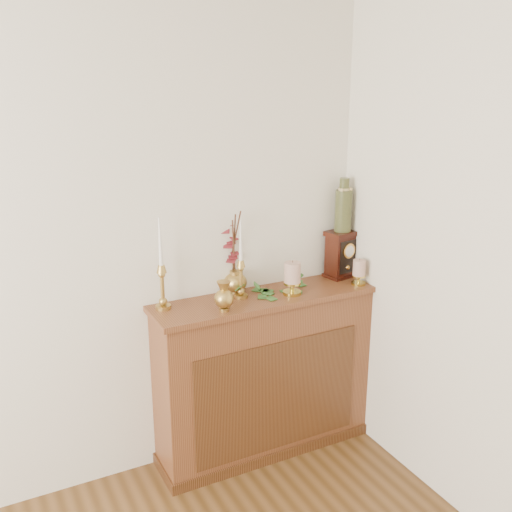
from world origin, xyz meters
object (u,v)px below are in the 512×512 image
ginger_jar (232,255)px  bud_vase (224,297)px  candlestick_left (162,280)px  mantel_clock (342,254)px  ceramic_vase (343,208)px  candlestick_center (241,273)px

ginger_jar → bud_vase: bearing=-123.0°
candlestick_left → mantel_clock: bearing=0.2°
candlestick_left → bud_vase: size_ratio=3.02×
bud_vase → ceramic_vase: bearing=12.0°
candlestick_center → mantel_clock: size_ratio=1.54×
candlestick_left → bud_vase: (0.26, -0.17, -0.08)m
mantel_clock → ginger_jar: bearing=164.3°
ginger_jar → mantel_clock: ginger_jar is taller
candlestick_center → bud_vase: (-0.16, -0.13, -0.06)m
candlestick_left → ginger_jar: (0.41, 0.08, 0.05)m
bud_vase → ceramic_vase: ceramic_vase is taller
mantel_clock → bud_vase: bearing=-177.7°
candlestick_left → ginger_jar: 0.42m
candlestick_center → ginger_jar: (0.00, 0.12, 0.07)m
ginger_jar → candlestick_left: bearing=-169.7°
bud_vase → mantel_clock: 0.84m
candlestick_left → ginger_jar: size_ratio=1.03×
candlestick_left → ginger_jar: bearing=10.3°
ginger_jar → ceramic_vase: ceramic_vase is taller
candlestick_left → mantel_clock: (1.07, 0.00, -0.02)m
ginger_jar → ceramic_vase: size_ratio=1.51×
candlestick_center → ceramic_vase: size_ratio=1.38×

